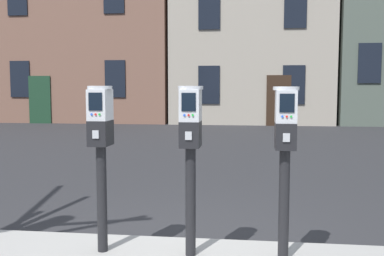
{
  "coord_description": "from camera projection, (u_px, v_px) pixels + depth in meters",
  "views": [
    {
      "loc": [
        0.68,
        -4.01,
        1.62
      ],
      "look_at": [
        0.2,
        -0.14,
        1.26
      ],
      "focal_mm": 41.55,
      "sensor_mm": 36.0,
      "label": 1
    }
  ],
  "objects": [
    {
      "name": "parking_meter_near_kerb",
      "position": [
        101.0,
        138.0,
        3.92
      ],
      "size": [
        0.22,
        0.25,
        1.49
      ],
      "rotation": [
        0.0,
        0.0,
        -1.58
      ],
      "color": "black",
      "rests_on": "sidewalk_slab"
    },
    {
      "name": "parking_meter_twin_adjacent",
      "position": [
        191.0,
        140.0,
        3.82
      ],
      "size": [
        0.22,
        0.25,
        1.49
      ],
      "rotation": [
        0.0,
        0.0,
        -1.58
      ],
      "color": "black",
      "rests_on": "sidewalk_slab"
    },
    {
      "name": "parking_meter_end_of_row",
      "position": [
        285.0,
        142.0,
        3.72
      ],
      "size": [
        0.22,
        0.25,
        1.48
      ],
      "rotation": [
        0.0,
        0.0,
        -1.58
      ],
      "color": "black",
      "rests_on": "sidewalk_slab"
    },
    {
      "name": "townhouse_grey_stucco",
      "position": [
        92.0,
        13.0,
        22.41
      ],
      "size": [
        8.7,
        6.79,
        10.7
      ],
      "color": "brown",
      "rests_on": "ground_plane"
    },
    {
      "name": "townhouse_brownstone",
      "position": [
        251.0,
        22.0,
        20.78
      ],
      "size": [
        7.0,
        5.35,
        9.28
      ],
      "color": "#9E9384",
      "rests_on": "ground_plane"
    }
  ]
}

